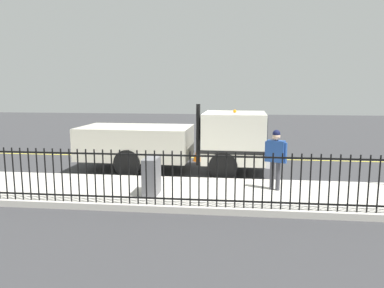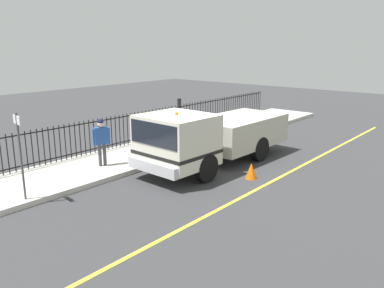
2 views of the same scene
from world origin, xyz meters
The scene contains 9 objects.
ground_plane centered at (0.00, 0.00, 0.00)m, with size 55.63×55.63×0.00m, color #38383A.
sidewalk_slab centered at (3.02, 0.00, 0.09)m, with size 3.05×25.29×0.17m, color beige.
lane_marking centered at (-2.68, 0.00, 0.00)m, with size 0.12×22.76×0.01m, color yellow.
work_truck centered at (0.02, 0.39, 1.22)m, with size 2.49×6.97×2.54m.
worker_standing centered at (2.68, 3.24, 1.24)m, with size 0.39×0.60×1.74m.
iron_fence centered at (4.40, 0.00, 0.87)m, with size 0.04×21.53×1.39m.
utility_cabinet centered at (3.53, -0.18, 0.68)m, with size 0.81×0.37×1.03m, color slate.
traffic_cone centered at (-1.97, 0.53, 0.28)m, with size 0.39×0.39×0.56m, color orange.
street_sign centered at (1.76, 6.67, 1.73)m, with size 0.50×0.10×2.52m.
Camera 2 is at (-8.66, 11.55, 4.47)m, focal length 36.49 mm.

